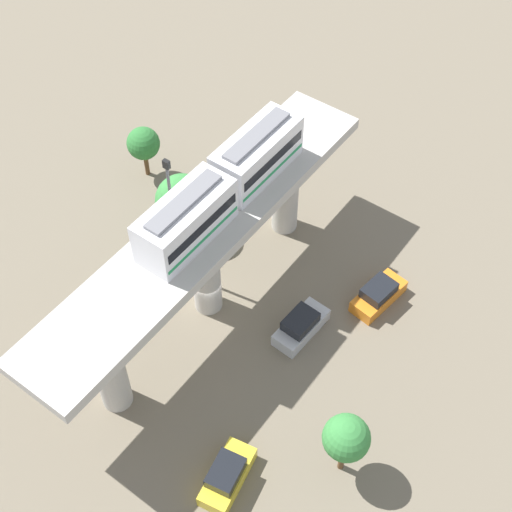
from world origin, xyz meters
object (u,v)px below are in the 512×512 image
object	(u,v)px
train	(223,186)
tree_mid_lot	(182,201)
tree_far_corner	(346,438)
parked_car_orange	(378,295)
parked_car_yellow	(227,476)
tree_near_viaduct	(143,144)
signal_post	(173,216)
parked_car_silver	(301,326)

from	to	relation	value
train	tree_mid_lot	bearing A→B (deg)	-20.86
tree_far_corner	parked_car_orange	bearing A→B (deg)	-69.57
parked_car_yellow	tree_far_corner	distance (m)	7.34
parked_car_yellow	tree_mid_lot	distance (m)	19.92
tree_near_viaduct	tree_mid_lot	size ratio (longest dim) A/B	0.87
train	parked_car_yellow	bearing A→B (deg)	127.74
tree_far_corner	signal_post	size ratio (longest dim) A/B	0.47
tree_mid_lot	signal_post	xyz separation A→B (m)	(-2.24, 3.29, 2.75)
parked_car_orange	tree_mid_lot	xyz separation A→B (m)	(14.89, 2.87, 2.47)
parked_car_yellow	tree_far_corner	xyz separation A→B (m)	(-4.83, -4.64, 3.01)
tree_mid_lot	signal_post	world-z (taller)	signal_post
tree_near_viaduct	signal_post	xyz separation A→B (m)	(-8.60, 6.20, 2.79)
tree_near_viaduct	tree_far_corner	size ratio (longest dim) A/B	0.87
parked_car_orange	tree_far_corner	distance (m)	12.89
signal_post	parked_car_orange	bearing A→B (deg)	-154.03
parked_car_orange	parked_car_yellow	xyz separation A→B (m)	(0.46, 16.38, 0.00)
train	tree_far_corner	distance (m)	16.36
parked_car_yellow	tree_far_corner	world-z (taller)	tree_far_corner
tree_mid_lot	parked_car_orange	bearing A→B (deg)	-169.08
train	tree_far_corner	bearing A→B (deg)	153.74
parked_car_orange	tree_mid_lot	distance (m)	15.37
parked_car_orange	tree_far_corner	size ratio (longest dim) A/B	0.85
parked_car_orange	train	bearing A→B (deg)	36.49
parked_car_orange	parked_car_yellow	distance (m)	16.39
parked_car_orange	tree_near_viaduct	size ratio (longest dim) A/B	0.98
train	parked_car_yellow	distance (m)	16.99
parked_car_yellow	train	bearing A→B (deg)	-62.93
tree_far_corner	parked_car_silver	bearing A→B (deg)	-41.76
parked_car_orange	tree_near_viaduct	xyz separation A→B (m)	(21.25, -0.04, 2.44)
tree_near_viaduct	parked_car_silver	bearing A→B (deg)	163.85
parked_car_yellow	tree_far_corner	bearing A→B (deg)	-146.87
train	tree_near_viaduct	bearing A→B (deg)	-22.88
train	tree_far_corner	world-z (taller)	train
train	parked_car_orange	size ratio (longest dim) A/B	3.07
parked_car_silver	tree_near_viaduct	xyz separation A→B (m)	(18.39, -5.33, 2.44)
parked_car_orange	tree_far_corner	bearing A→B (deg)	118.43
tree_near_viaduct	tree_far_corner	xyz separation A→B (m)	(-25.63, 11.79, 0.57)
parked_car_yellow	signal_post	size ratio (longest dim) A/B	0.41
parked_car_orange	parked_car_yellow	world-z (taller)	same
parked_car_yellow	tree_near_viaduct	world-z (taller)	tree_near_viaduct
train	parked_car_silver	bearing A→B (deg)	177.64
signal_post	train	bearing A→B (deg)	-161.43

